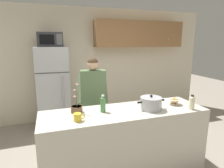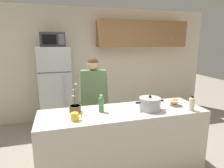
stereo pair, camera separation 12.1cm
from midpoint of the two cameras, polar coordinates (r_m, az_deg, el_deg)
back_wall_unit at (r=4.65m, az=-2.29°, el=7.73°), size 6.00×0.48×2.60m
kitchen_island at (r=2.76m, az=4.60°, el=-16.96°), size 2.22×0.68×0.92m
refrigerator at (r=4.21m, az=-15.65°, el=-1.15°), size 0.64×0.68×1.73m
microwave at (r=4.08m, az=-16.47°, el=12.64°), size 0.48×0.37×0.28m
person_near_pot at (r=3.15m, az=-4.43°, el=-3.01°), size 0.54×0.47×1.58m
cooking_pot at (r=2.62m, az=12.56°, el=-5.82°), size 0.40×0.29×0.21m
coffee_mug at (r=2.27m, az=-9.52°, el=-9.64°), size 0.13×0.09×0.10m
bread_bowl at (r=2.92m, az=19.24°, el=-5.08°), size 0.19×0.19×0.10m
bottle_near_edge at (r=2.49m, az=-1.87°, el=-5.91°), size 0.07×0.07×0.23m
bottle_mid_counter at (r=2.78m, az=23.92°, el=-5.33°), size 0.07×0.07×0.20m
potted_orchid at (r=2.54m, az=-9.65°, el=-6.98°), size 0.15×0.15×0.39m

